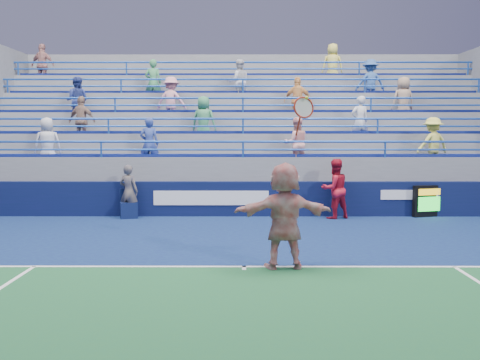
{
  "coord_description": "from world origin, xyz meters",
  "views": [
    {
      "loc": [
        -0.05,
        -10.22,
        2.61
      ],
      "look_at": [
        -0.09,
        2.5,
        1.5
      ],
      "focal_mm": 40.0,
      "sensor_mm": 36.0,
      "label": 1
    }
  ],
  "objects_px": {
    "serve_speed_board": "(434,201)",
    "judge_chair": "(129,209)",
    "tennis_player": "(284,215)",
    "ball_girl": "(335,189)",
    "line_judge": "(129,192)"
  },
  "relations": [
    {
      "from": "judge_chair",
      "to": "tennis_player",
      "type": "xyz_separation_m",
      "value": [
        4.3,
        -6.15,
        0.75
      ]
    },
    {
      "from": "serve_speed_board",
      "to": "line_judge",
      "type": "xyz_separation_m",
      "value": [
        -9.5,
        -0.33,
        0.33
      ]
    },
    {
      "from": "judge_chair",
      "to": "line_judge",
      "type": "height_order",
      "value": "line_judge"
    },
    {
      "from": "ball_girl",
      "to": "line_judge",
      "type": "bearing_deg",
      "value": -21.95
    },
    {
      "from": "judge_chair",
      "to": "tennis_player",
      "type": "distance_m",
      "value": 7.54
    },
    {
      "from": "tennis_player",
      "to": "ball_girl",
      "type": "xyz_separation_m",
      "value": [
        2.02,
        6.06,
        -0.12
      ]
    },
    {
      "from": "serve_speed_board",
      "to": "tennis_player",
      "type": "bearing_deg",
      "value": -128.91
    },
    {
      "from": "serve_speed_board",
      "to": "tennis_player",
      "type": "distance_m",
      "value": 8.3
    },
    {
      "from": "tennis_player",
      "to": "line_judge",
      "type": "bearing_deg",
      "value": 125.05
    },
    {
      "from": "line_judge",
      "to": "ball_girl",
      "type": "distance_m",
      "value": 6.32
    },
    {
      "from": "ball_girl",
      "to": "tennis_player",
      "type": "bearing_deg",
      "value": 50.09
    },
    {
      "from": "judge_chair",
      "to": "ball_girl",
      "type": "height_order",
      "value": "ball_girl"
    },
    {
      "from": "judge_chair",
      "to": "line_judge",
      "type": "bearing_deg",
      "value": -68.61
    },
    {
      "from": "serve_speed_board",
      "to": "judge_chair",
      "type": "relative_size",
      "value": 1.58
    },
    {
      "from": "serve_speed_board",
      "to": "line_judge",
      "type": "relative_size",
      "value": 0.86
    }
  ]
}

